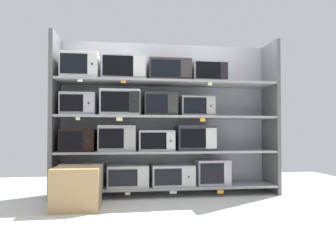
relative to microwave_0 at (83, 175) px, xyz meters
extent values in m
cube|color=silver|center=(1.13, -1.00, -0.30)|extent=(6.92, 6.00, 0.02)
cube|color=#9EA3A8|center=(1.13, 0.27, 0.77)|extent=(3.12, 0.04, 2.13)
cube|color=#5B5B5E|center=(-0.36, 0.00, 0.77)|extent=(0.05, 0.48, 2.13)
cube|color=#5B5B5E|center=(2.62, 0.00, 0.77)|extent=(0.05, 0.48, 2.13)
cube|color=#99999E|center=(1.13, 0.00, -0.17)|extent=(2.92, 0.48, 0.03)
cube|color=#B4B2B9|center=(0.00, 0.00, 0.00)|extent=(0.55, 0.39, 0.32)
cube|color=black|center=(-0.08, -0.20, 0.00)|extent=(0.34, 0.01, 0.23)
cube|color=black|center=(0.18, -0.19, 0.00)|extent=(0.17, 0.01, 0.26)
cylinder|color=#262628|center=(0.18, -0.20, -0.04)|extent=(0.02, 0.01, 0.02)
cylinder|color=#262628|center=(0.18, -0.20, 0.04)|extent=(0.02, 0.01, 0.02)
cube|color=#BBBBB9|center=(0.59, 0.00, -0.02)|extent=(0.53, 0.42, 0.28)
cube|color=black|center=(0.52, -0.21, -0.02)|extent=(0.36, 0.01, 0.21)
cube|color=silver|center=(0.77, -0.21, -0.02)|extent=(0.14, 0.01, 0.23)
cube|color=#BABDC1|center=(1.19, 0.00, -0.02)|extent=(0.57, 0.40, 0.28)
cube|color=black|center=(1.10, -0.20, -0.02)|extent=(0.36, 0.01, 0.21)
cube|color=silver|center=(1.37, -0.20, -0.02)|extent=(0.18, 0.01, 0.22)
cylinder|color=#262628|center=(1.37, -0.21, -0.02)|extent=(0.02, 0.01, 0.02)
cube|color=#BAB0C3|center=(1.74, 0.00, 0.01)|extent=(0.45, 0.32, 0.34)
cube|color=black|center=(1.70, -0.16, 0.01)|extent=(0.32, 0.01, 0.27)
cube|color=#BAB0C3|center=(1.91, -0.16, 0.01)|extent=(0.10, 0.01, 0.27)
cube|color=beige|center=(0.58, -0.24, -0.21)|extent=(0.06, 0.00, 0.03)
cube|color=white|center=(1.16, -0.24, -0.21)|extent=(0.09, 0.00, 0.03)
cube|color=orange|center=(1.79, -0.24, -0.22)|extent=(0.08, 0.00, 0.05)
cube|color=#99999E|center=(1.13, 0.00, 0.30)|extent=(2.92, 0.48, 0.03)
cube|color=black|center=(-0.06, 0.00, 0.45)|extent=(0.43, 0.41, 0.29)
cube|color=black|center=(-0.12, -0.21, 0.45)|extent=(0.28, 0.01, 0.22)
cube|color=black|center=(0.09, -0.21, 0.45)|extent=(0.12, 0.01, 0.23)
cylinder|color=#262628|center=(0.09, -0.21, 0.45)|extent=(0.02, 0.01, 0.02)
cube|color=#A5A6A3|center=(0.44, 0.00, 0.48)|extent=(0.48, 0.33, 0.34)
cube|color=black|center=(0.38, -0.17, 0.48)|extent=(0.31, 0.01, 0.25)
cube|color=#A5A6A3|center=(0.60, -0.17, 0.48)|extent=(0.14, 0.01, 0.27)
cube|color=#B3B1BA|center=(0.96, 0.00, 0.45)|extent=(0.47, 0.37, 0.27)
cube|color=black|center=(0.91, -0.19, 0.45)|extent=(0.33, 0.01, 0.21)
cube|color=silver|center=(1.14, -0.18, 0.45)|extent=(0.11, 0.01, 0.22)
cylinder|color=#262628|center=(1.14, -0.19, 0.45)|extent=(0.02, 0.01, 0.02)
cube|color=#2C2C38|center=(1.50, 0.00, 0.48)|extent=(0.52, 0.41, 0.34)
cube|color=black|center=(1.43, -0.20, 0.48)|extent=(0.34, 0.01, 0.24)
cube|color=silver|center=(1.68, -0.20, 0.48)|extent=(0.15, 0.01, 0.27)
cube|color=#99999E|center=(1.13, 0.00, 0.77)|extent=(2.92, 0.48, 0.03)
cube|color=#A29EAA|center=(-0.05, 0.00, 0.92)|extent=(0.44, 0.40, 0.29)
cube|color=black|center=(-0.11, -0.20, 0.92)|extent=(0.28, 0.01, 0.21)
cube|color=#A29EAA|center=(0.09, -0.20, 0.92)|extent=(0.13, 0.01, 0.23)
cylinder|color=#262628|center=(0.09, -0.21, 0.92)|extent=(0.02, 0.01, 0.02)
cube|color=#B6BBBF|center=(0.48, 0.00, 0.95)|extent=(0.52, 0.38, 0.34)
cube|color=black|center=(0.42, -0.19, 0.95)|extent=(0.35, 0.01, 0.26)
cube|color=black|center=(0.66, -0.19, 0.95)|extent=(0.14, 0.01, 0.27)
cylinder|color=#262628|center=(0.66, -0.20, 0.91)|extent=(0.02, 0.01, 0.02)
cylinder|color=#262628|center=(0.66, -0.20, 0.99)|extent=(0.02, 0.01, 0.02)
cube|color=#2A302D|center=(1.02, 0.00, 0.93)|extent=(0.44, 0.39, 0.31)
cube|color=black|center=(0.96, -0.20, 0.93)|extent=(0.28, 0.01, 0.24)
cube|color=#2A302D|center=(1.16, -0.19, 0.93)|extent=(0.13, 0.01, 0.25)
cylinder|color=#262628|center=(1.16, -0.20, 0.93)|extent=(0.02, 0.01, 0.02)
cube|color=#A1A1A2|center=(1.52, 0.00, 0.91)|extent=(0.46, 0.34, 0.27)
cube|color=black|center=(1.47, -0.17, 0.91)|extent=(0.31, 0.01, 0.21)
cube|color=#A1A1A2|center=(1.68, -0.17, 0.91)|extent=(0.12, 0.01, 0.21)
cylinder|color=#262628|center=(1.68, -0.18, 0.91)|extent=(0.02, 0.01, 0.02)
cube|color=beige|center=(-0.03, -0.24, 0.73)|extent=(0.05, 0.00, 0.04)
cube|color=beige|center=(0.48, -0.24, 0.72)|extent=(0.08, 0.00, 0.04)
cube|color=orange|center=(1.55, -0.24, 0.72)|extent=(0.07, 0.00, 0.05)
cube|color=#99999E|center=(1.13, 0.00, 1.24)|extent=(2.92, 0.48, 0.03)
cube|color=silver|center=(-0.04, 0.00, 1.42)|extent=(0.47, 0.41, 0.33)
cube|color=black|center=(-0.09, -0.21, 1.42)|extent=(0.33, 0.01, 0.25)
cube|color=silver|center=(0.13, -0.21, 1.42)|extent=(0.11, 0.01, 0.27)
cylinder|color=#262628|center=(0.13, -0.21, 1.42)|extent=(0.02, 0.01, 0.02)
cube|color=#B2BBBF|center=(0.53, 0.00, 1.41)|extent=(0.58, 0.35, 0.33)
cube|color=black|center=(0.45, -0.18, 1.41)|extent=(0.39, 0.01, 0.26)
cube|color=silver|center=(0.73, -0.18, 1.41)|extent=(0.15, 0.01, 0.26)
cube|color=#322E2E|center=(1.14, 0.00, 1.39)|extent=(0.57, 0.40, 0.29)
cube|color=black|center=(1.07, -0.20, 1.39)|extent=(0.39, 0.01, 0.22)
cube|color=#322E2E|center=(1.34, -0.20, 1.39)|extent=(0.14, 0.01, 0.23)
cube|color=#A0A4AA|center=(1.70, 0.00, 1.39)|extent=(0.47, 0.32, 0.28)
cube|color=black|center=(1.65, -0.16, 1.39)|extent=(0.34, 0.01, 0.23)
cube|color=black|center=(1.87, -0.16, 1.39)|extent=(0.11, 0.01, 0.23)
cylinder|color=#262628|center=(1.87, -0.17, 1.36)|extent=(0.02, 0.01, 0.02)
cylinder|color=#262628|center=(1.87, -0.17, 1.42)|extent=(0.02, 0.01, 0.02)
cube|color=white|center=(-0.01, -0.24, 1.20)|extent=(0.06, 0.00, 0.03)
cube|color=orange|center=(0.53, -0.24, 1.20)|extent=(0.06, 0.00, 0.03)
cube|color=beige|center=(1.65, -0.24, 1.19)|extent=(0.05, 0.00, 0.04)
cube|color=tan|center=(0.02, -0.58, -0.06)|extent=(0.51, 0.51, 0.46)
camera|label=1|loc=(0.57, -4.06, 0.55)|focal=32.19mm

